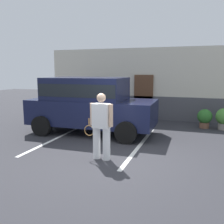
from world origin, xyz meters
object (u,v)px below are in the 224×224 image
(potted_plant_secondary, at_px, (224,118))
(parked_suv, at_px, (89,102))
(tennis_player_man, at_px, (101,126))
(potted_plant_by_porch, at_px, (205,118))

(potted_plant_secondary, bearing_deg, parked_suv, -155.76)
(tennis_player_man, height_order, potted_plant_secondary, tennis_player_man)
(tennis_player_man, bearing_deg, parked_suv, -54.77)
(parked_suv, bearing_deg, potted_plant_by_porch, 27.55)
(potted_plant_by_porch, bearing_deg, potted_plant_secondary, -4.46)
(parked_suv, relative_size, potted_plant_by_porch, 6.02)
(parked_suv, height_order, potted_plant_secondary, parked_suv)
(potted_plant_by_porch, height_order, potted_plant_secondary, potted_plant_secondary)
(parked_suv, height_order, tennis_player_man, parked_suv)
(parked_suv, height_order, potted_plant_by_porch, parked_suv)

